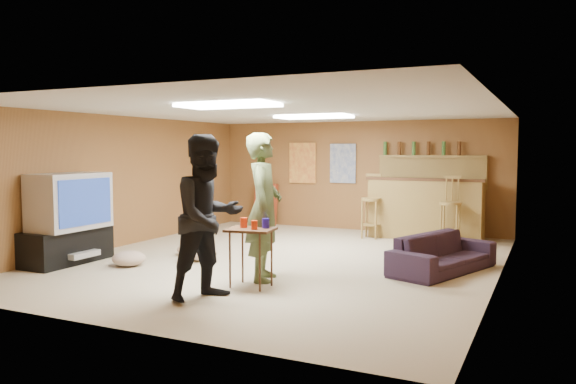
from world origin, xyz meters
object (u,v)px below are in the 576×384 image
at_px(bar_counter, 426,209).
at_px(tray_table, 251,258).
at_px(sofa, 443,253).
at_px(person_olive, 264,207).
at_px(tv_body, 69,201).
at_px(person_black, 208,217).

height_order(bar_counter, tray_table, bar_counter).
bearing_deg(bar_counter, sofa, -74.03).
xyz_separation_m(person_olive, sofa, (1.95, 1.42, -0.67)).
bearing_deg(tv_body, bar_counter, 47.00).
xyz_separation_m(tv_body, sofa, (4.93, 1.71, -0.65)).
distance_m(bar_counter, tray_table, 4.69).
bearing_deg(tray_table, tv_body, 178.15).
bearing_deg(bar_counter, tv_body, -133.00).
relative_size(sofa, tray_table, 2.45).
height_order(bar_counter, person_black, person_black).
bearing_deg(person_black, bar_counter, 8.56).
relative_size(bar_counter, person_black, 1.11).
bearing_deg(person_olive, sofa, -72.18).
distance_m(tv_body, person_olive, 3.00).
height_order(person_black, tray_table, person_black).
relative_size(person_olive, person_black, 1.02).
distance_m(tv_body, bar_counter, 6.09).
height_order(bar_counter, person_olive, person_olive).
bearing_deg(tv_body, sofa, 19.11).
bearing_deg(tv_body, person_black, -14.91).
distance_m(bar_counter, sofa, 2.87).
relative_size(tv_body, tray_table, 1.56).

